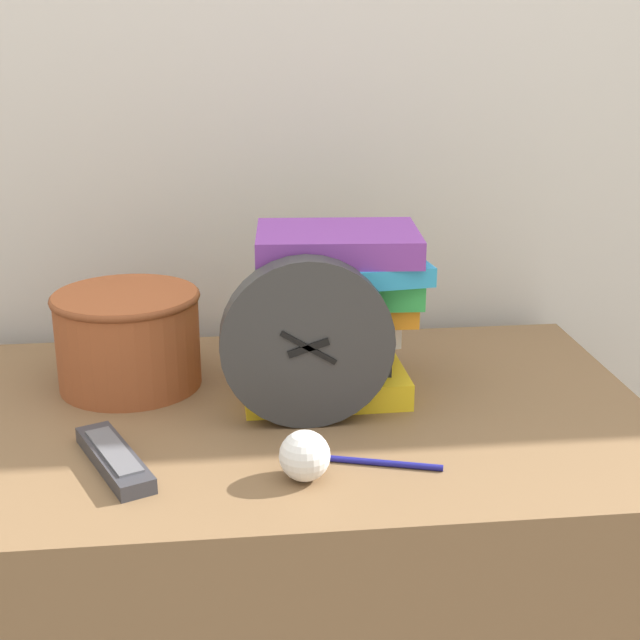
{
  "coord_description": "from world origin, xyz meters",
  "views": [
    {
      "loc": [
        -0.04,
        -0.83,
        1.28
      ],
      "look_at": [
        0.09,
        0.33,
        0.89
      ],
      "focal_mm": 50.0,
      "sensor_mm": 36.0,
      "label": 1
    }
  ],
  "objects_px": {
    "pen": "(384,463)",
    "desk_clock": "(307,343)",
    "crumpled_paper_ball": "(305,456)",
    "basket": "(128,336)",
    "book_stack": "(331,310)",
    "tv_remote": "(114,459)"
  },
  "relations": [
    {
      "from": "book_stack",
      "to": "tv_remote",
      "type": "height_order",
      "value": "book_stack"
    },
    {
      "from": "desk_clock",
      "to": "tv_remote",
      "type": "relative_size",
      "value": 1.26
    },
    {
      "from": "desk_clock",
      "to": "book_stack",
      "type": "xyz_separation_m",
      "value": [
        0.05,
        0.11,
        0.01
      ]
    },
    {
      "from": "desk_clock",
      "to": "basket",
      "type": "height_order",
      "value": "desk_clock"
    },
    {
      "from": "book_stack",
      "to": "pen",
      "type": "xyz_separation_m",
      "value": [
        0.04,
        -0.25,
        -0.12
      ]
    },
    {
      "from": "basket",
      "to": "pen",
      "type": "distance_m",
      "value": 0.45
    },
    {
      "from": "desk_clock",
      "to": "crumpled_paper_ball",
      "type": "relative_size",
      "value": 3.76
    },
    {
      "from": "desk_clock",
      "to": "pen",
      "type": "bearing_deg",
      "value": -58.52
    },
    {
      "from": "desk_clock",
      "to": "pen",
      "type": "relative_size",
      "value": 1.65
    },
    {
      "from": "pen",
      "to": "crumpled_paper_ball",
      "type": "bearing_deg",
      "value": -167.96
    },
    {
      "from": "book_stack",
      "to": "crumpled_paper_ball",
      "type": "relative_size",
      "value": 4.28
    },
    {
      "from": "book_stack",
      "to": "tv_remote",
      "type": "xyz_separation_m",
      "value": [
        -0.3,
        -0.21,
        -0.11
      ]
    },
    {
      "from": "tv_remote",
      "to": "pen",
      "type": "xyz_separation_m",
      "value": [
        0.33,
        -0.04,
        -0.01
      ]
    },
    {
      "from": "desk_clock",
      "to": "book_stack",
      "type": "distance_m",
      "value": 0.12
    },
    {
      "from": "tv_remote",
      "to": "desk_clock",
      "type": "bearing_deg",
      "value": 21.34
    },
    {
      "from": "desk_clock",
      "to": "crumpled_paper_ball",
      "type": "xyz_separation_m",
      "value": [
        -0.02,
        -0.16,
        -0.09
      ]
    },
    {
      "from": "tv_remote",
      "to": "crumpled_paper_ball",
      "type": "bearing_deg",
      "value": -14.03
    },
    {
      "from": "basket",
      "to": "pen",
      "type": "bearing_deg",
      "value": -41.88
    },
    {
      "from": "desk_clock",
      "to": "book_stack",
      "type": "relative_size",
      "value": 0.88
    },
    {
      "from": "tv_remote",
      "to": "pen",
      "type": "height_order",
      "value": "tv_remote"
    },
    {
      "from": "crumpled_paper_ball",
      "to": "basket",
      "type": "bearing_deg",
      "value": 126.0
    },
    {
      "from": "pen",
      "to": "desk_clock",
      "type": "bearing_deg",
      "value": 121.48
    }
  ]
}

